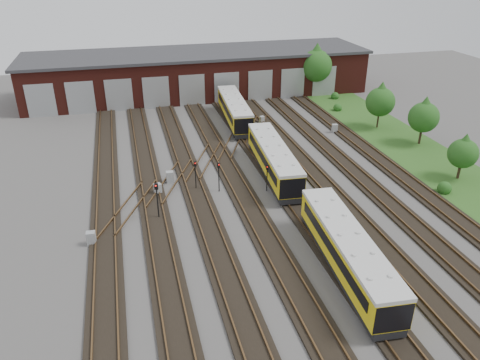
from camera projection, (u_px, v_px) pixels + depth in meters
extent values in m
plane|color=#464441|center=(285.00, 226.00, 37.61)|extent=(120.00, 120.00, 0.00)
cube|color=black|center=(106.00, 250.00, 34.44)|extent=(2.40, 70.00, 0.18)
cube|color=brown|center=(95.00, 250.00, 34.21)|extent=(0.10, 70.00, 0.15)
cube|color=brown|center=(115.00, 247.00, 34.53)|extent=(0.10, 70.00, 0.15)
cube|color=black|center=(160.00, 243.00, 35.33)|extent=(2.40, 70.00, 0.18)
cube|color=brown|center=(151.00, 242.00, 35.10)|extent=(0.10, 70.00, 0.15)
cube|color=brown|center=(170.00, 240.00, 35.42)|extent=(0.10, 70.00, 0.15)
cube|color=black|center=(212.00, 235.00, 36.23)|extent=(2.40, 70.00, 0.18)
cube|color=brown|center=(203.00, 235.00, 35.99)|extent=(0.10, 70.00, 0.15)
cube|color=brown|center=(221.00, 232.00, 36.31)|extent=(0.10, 70.00, 0.15)
cube|color=black|center=(262.00, 229.00, 37.12)|extent=(2.40, 70.00, 0.18)
cube|color=brown|center=(253.00, 228.00, 36.89)|extent=(0.10, 70.00, 0.15)
cube|color=brown|center=(270.00, 226.00, 37.21)|extent=(0.10, 70.00, 0.15)
cube|color=black|center=(309.00, 222.00, 38.01)|extent=(2.40, 70.00, 0.18)
cube|color=brown|center=(300.00, 221.00, 37.78)|extent=(0.10, 70.00, 0.15)
cube|color=brown|center=(317.00, 219.00, 38.10)|extent=(0.10, 70.00, 0.15)
cube|color=black|center=(354.00, 216.00, 38.90)|extent=(2.40, 70.00, 0.18)
cube|color=brown|center=(346.00, 215.00, 38.67)|extent=(0.10, 70.00, 0.15)
cube|color=brown|center=(362.00, 213.00, 38.99)|extent=(0.10, 70.00, 0.15)
cube|color=black|center=(396.00, 210.00, 39.80)|extent=(2.40, 70.00, 0.18)
cube|color=brown|center=(389.00, 209.00, 39.56)|extent=(0.10, 70.00, 0.15)
cube|color=brown|center=(404.00, 207.00, 39.88)|extent=(0.10, 70.00, 0.15)
cube|color=black|center=(437.00, 204.00, 40.69)|extent=(2.40, 70.00, 0.18)
cube|color=brown|center=(431.00, 203.00, 40.46)|extent=(0.10, 70.00, 0.15)
cube|color=brown|center=(445.00, 201.00, 40.78)|extent=(0.10, 70.00, 0.15)
cube|color=brown|center=(171.00, 181.00, 44.39)|extent=(5.40, 9.62, 0.15)
cube|color=brown|center=(205.00, 160.00, 48.75)|extent=(5.40, 9.62, 0.15)
cube|color=brown|center=(233.00, 143.00, 53.12)|extent=(5.40, 9.62, 0.15)
cube|color=brown|center=(130.00, 206.00, 40.02)|extent=(5.40, 9.62, 0.15)
cube|color=brown|center=(257.00, 128.00, 57.48)|extent=(5.40, 9.62, 0.15)
cube|color=#4F1913|center=(199.00, 74.00, 71.00)|extent=(50.00, 12.00, 6.00)
cube|color=#323235|center=(198.00, 53.00, 69.60)|extent=(51.00, 12.50, 0.40)
cube|color=gray|center=(41.00, 101.00, 61.22)|extent=(3.60, 0.12, 4.40)
cube|color=gray|center=(81.00, 98.00, 62.33)|extent=(3.60, 0.12, 4.40)
cube|color=gray|center=(119.00, 95.00, 63.45)|extent=(3.60, 0.12, 4.40)
cube|color=gray|center=(156.00, 93.00, 64.56)|extent=(3.60, 0.12, 4.40)
cube|color=gray|center=(192.00, 90.00, 65.68)|extent=(3.60, 0.12, 4.40)
cube|color=gray|center=(227.00, 88.00, 66.79)|extent=(3.60, 0.12, 4.40)
cube|color=gray|center=(260.00, 86.00, 67.91)|extent=(3.60, 0.12, 4.40)
cube|color=gray|center=(293.00, 83.00, 69.03)|extent=(3.60, 0.12, 4.40)
cube|color=gray|center=(324.00, 81.00, 70.14)|extent=(3.60, 0.12, 4.40)
cube|color=#264E1A|center=(421.00, 155.00, 50.51)|extent=(8.00, 55.00, 0.05)
cube|color=black|center=(346.00, 265.00, 32.02)|extent=(3.03, 13.47, 0.53)
cube|color=yellow|center=(347.00, 250.00, 31.46)|extent=(3.29, 13.49, 1.96)
cube|color=silver|center=(349.00, 236.00, 30.97)|extent=(3.38, 13.50, 0.27)
cube|color=black|center=(331.00, 249.00, 31.18)|extent=(0.92, 11.72, 0.76)
cube|color=black|center=(364.00, 245.00, 31.55)|extent=(0.92, 11.72, 0.76)
cube|color=black|center=(273.00, 169.00, 45.91)|extent=(3.03, 13.47, 0.53)
cube|color=yellow|center=(274.00, 158.00, 45.35)|extent=(3.29, 13.49, 1.96)
cube|color=silver|center=(274.00, 147.00, 44.86)|extent=(3.38, 13.50, 0.27)
cube|color=black|center=(262.00, 156.00, 45.07)|extent=(0.92, 11.72, 0.76)
cube|color=black|center=(285.00, 155.00, 45.44)|extent=(0.92, 11.72, 0.76)
cube|color=black|center=(234.00, 118.00, 59.79)|extent=(3.03, 13.47, 0.53)
cube|color=yellow|center=(234.00, 109.00, 59.24)|extent=(3.29, 13.49, 1.96)
cube|color=silver|center=(234.00, 100.00, 58.75)|extent=(3.38, 13.50, 0.27)
cube|color=black|center=(225.00, 108.00, 58.96)|extent=(0.92, 11.72, 0.76)
cube|color=black|center=(243.00, 107.00, 59.33)|extent=(0.92, 11.72, 0.76)
cylinder|color=black|center=(219.00, 180.00, 42.52)|extent=(0.09, 0.09, 2.38)
cube|color=black|center=(219.00, 165.00, 41.89)|extent=(0.25, 0.17, 0.47)
sphere|color=red|center=(219.00, 165.00, 41.76)|extent=(0.11, 0.11, 0.11)
cylinder|color=black|center=(158.00, 204.00, 38.09)|extent=(0.11, 0.11, 2.71)
cube|color=black|center=(156.00, 186.00, 37.37)|extent=(0.32, 0.25, 0.55)
sphere|color=red|center=(156.00, 186.00, 37.23)|extent=(0.13, 0.13, 0.13)
cylinder|color=black|center=(196.00, 178.00, 42.83)|extent=(0.09, 0.09, 2.37)
cube|color=black|center=(195.00, 164.00, 42.20)|extent=(0.24, 0.16, 0.47)
sphere|color=red|center=(195.00, 163.00, 42.08)|extent=(0.11, 0.11, 0.11)
cylinder|color=black|center=(267.00, 180.00, 42.63)|extent=(0.09, 0.09, 2.15)
cube|color=black|center=(267.00, 168.00, 42.05)|extent=(0.25, 0.20, 0.44)
sphere|color=red|center=(268.00, 167.00, 41.94)|extent=(0.11, 0.11, 0.11)
cube|color=#959899|center=(91.00, 238.00, 35.05)|extent=(0.69, 0.58, 1.09)
cube|color=#959899|center=(170.00, 177.00, 44.46)|extent=(0.68, 0.57, 1.11)
cube|color=#959899|center=(158.00, 189.00, 42.30)|extent=(0.76, 0.69, 1.04)
cube|color=#959899|center=(262.00, 120.00, 59.64)|extent=(0.66, 0.60, 0.94)
cube|color=#959899|center=(335.00, 128.00, 56.63)|extent=(0.66, 0.57, 1.03)
cylinder|color=black|center=(315.00, 87.00, 70.88)|extent=(0.27, 0.27, 2.42)
sphere|color=#174914|center=(316.00, 66.00, 69.44)|extent=(4.71, 4.71, 4.71)
cone|color=#174914|center=(317.00, 54.00, 68.70)|extent=(4.04, 4.04, 3.37)
cylinder|color=black|center=(420.00, 137.00, 53.11)|extent=(0.27, 0.27, 1.74)
sphere|color=#174914|center=(424.00, 117.00, 52.08)|extent=(3.38, 3.38, 3.38)
cone|color=#174914|center=(426.00, 107.00, 51.55)|extent=(2.90, 2.90, 2.42)
cylinder|color=black|center=(378.00, 121.00, 57.97)|extent=(0.21, 0.21, 1.81)
sphere|color=#174914|center=(380.00, 102.00, 56.90)|extent=(3.51, 3.51, 3.51)
cone|color=#174914|center=(382.00, 92.00, 56.34)|extent=(3.01, 3.01, 2.51)
cylinder|color=black|center=(459.00, 172.00, 45.09)|extent=(0.26, 0.26, 1.45)
sphere|color=#174914|center=(463.00, 153.00, 44.23)|extent=(2.82, 2.82, 2.82)
cone|color=#174914|center=(465.00, 144.00, 43.79)|extent=(2.41, 2.41, 2.01)
sphere|color=#174914|center=(445.00, 186.00, 42.54)|extent=(1.27, 1.27, 1.27)
sphere|color=#174914|center=(338.00, 107.00, 64.24)|extent=(1.17, 1.17, 1.17)
sphere|color=#174914|center=(335.00, 95.00, 69.35)|extent=(1.17, 1.17, 1.17)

